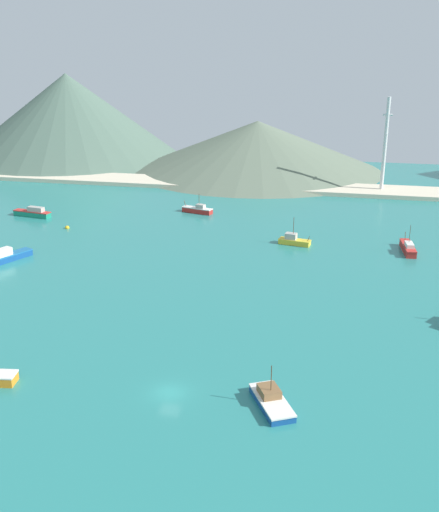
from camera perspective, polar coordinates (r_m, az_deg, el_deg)
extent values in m
cube|color=teal|center=(103.51, 0.01, -4.28)|extent=(260.00, 280.00, 0.50)
cube|color=red|center=(133.31, 17.33, 0.66)|extent=(2.84, 9.37, 1.29)
cube|color=red|center=(133.09, 17.36, 0.96)|extent=(2.90, 9.56, 0.20)
cube|color=silver|center=(131.86, 17.47, 1.02)|extent=(1.80, 3.45, 0.82)
cylinder|color=#4C3823|center=(136.75, 17.11, 1.82)|extent=(0.19, 0.74, 1.74)
cylinder|color=#4C3823|center=(131.84, 17.51, 2.03)|extent=(0.11, 0.11, 3.67)
cube|color=gold|center=(133.00, 7.09, 1.29)|extent=(7.10, 3.51, 0.96)
cube|color=gold|center=(132.83, 7.10, 1.52)|extent=(7.24, 3.58, 0.20)
cube|color=#B2ADA3|center=(132.82, 6.76, 1.88)|extent=(2.70, 2.13, 1.31)
cylinder|color=#4C3823|center=(131.91, 8.38, 1.60)|extent=(0.58, 0.22, 1.30)
cylinder|color=#4C3823|center=(131.99, 7.00, 2.88)|extent=(0.11, 0.11, 3.67)
cube|color=red|center=(157.73, -2.11, 4.30)|extent=(8.40, 4.21, 1.18)
cube|color=white|center=(157.55, -2.11, 4.55)|extent=(8.56, 4.29, 0.20)
cube|color=#B2ADA3|center=(156.91, -1.79, 4.71)|extent=(2.55, 2.08, 0.99)
cylinder|color=#4C3823|center=(159.19, -3.26, 4.95)|extent=(0.69, 0.30, 1.60)
cylinder|color=#4C3823|center=(156.68, -1.94, 5.39)|extent=(0.13, 0.13, 2.72)
cube|color=#14478C|center=(74.84, 4.95, -13.67)|extent=(6.45, 8.52, 0.81)
cube|color=white|center=(74.57, 4.96, -13.35)|extent=(6.57, 8.69, 0.20)
cube|color=brown|center=(75.05, 4.70, -12.57)|extent=(3.35, 3.59, 0.98)
cylinder|color=#4C3823|center=(73.50, 4.90, -11.38)|extent=(0.12, 0.12, 3.29)
cube|color=#198466|center=(161.27, -17.24, 3.79)|extent=(10.24, 3.67, 1.25)
cube|color=red|center=(161.09, -17.26, 4.04)|extent=(10.44, 3.74, 0.20)
cube|color=#B2ADA3|center=(160.17, -16.93, 4.24)|extent=(4.52, 2.25, 1.18)
cube|color=#14478C|center=(129.14, -19.32, -0.19)|extent=(6.37, 10.48, 1.12)
cube|color=#1E669E|center=(128.94, -19.35, 0.09)|extent=(6.50, 10.69, 0.20)
cube|color=silver|center=(128.00, -19.87, 0.30)|extent=(3.27, 4.46, 1.51)
sphere|color=gold|center=(148.31, -14.16, 2.60)|extent=(1.05, 1.05, 1.05)
cube|color=beige|center=(186.08, 5.68, 6.51)|extent=(247.00, 14.15, 1.20)
cone|color=#4C6656|center=(242.71, -14.05, 12.63)|extent=(85.80, 85.80, 31.69)
cone|color=#60705B|center=(213.80, 3.58, 10.35)|extent=(86.62, 86.62, 16.90)
cylinder|color=silver|center=(183.51, 15.33, 9.97)|extent=(1.05, 1.05, 27.66)
cylinder|color=silver|center=(182.42, 15.58, 12.71)|extent=(2.77, 0.53, 0.53)
cylinder|color=silver|center=(183.05, 15.42, 10.99)|extent=(0.53, 2.21, 0.53)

